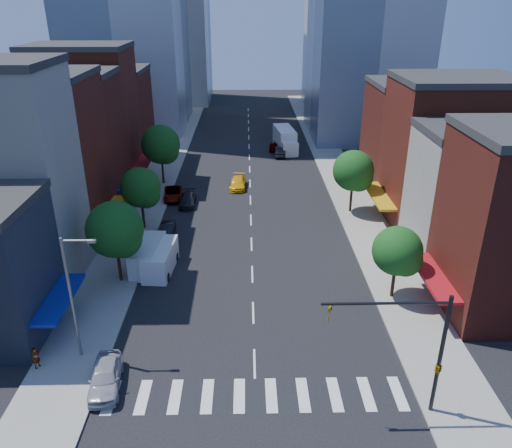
# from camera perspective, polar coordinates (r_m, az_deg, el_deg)

# --- Properties ---
(ground) EXTENTS (220.00, 220.00, 0.00)m
(ground) POSITION_cam_1_polar(r_m,az_deg,el_deg) (35.23, -0.17, -15.65)
(ground) COLOR black
(ground) RESTS_ON ground
(sidewalk_left) EXTENTS (5.00, 120.00, 0.15)m
(sidewalk_left) POSITION_cam_1_polar(r_m,az_deg,el_deg) (71.67, -10.81, 5.65)
(sidewalk_left) COLOR gray
(sidewalk_left) RESTS_ON ground
(sidewalk_right) EXTENTS (5.00, 120.00, 0.15)m
(sidewalk_right) POSITION_cam_1_polar(r_m,az_deg,el_deg) (71.82, 9.36, 5.80)
(sidewalk_right) COLOR gray
(sidewalk_right) RESTS_ON ground
(crosswalk) EXTENTS (19.00, 3.00, 0.01)m
(crosswalk) POSITION_cam_1_polar(r_m,az_deg,el_deg) (32.99, -0.08, -19.00)
(crosswalk) COLOR silver
(crosswalk) RESTS_ON ground
(bldg_left_2) EXTENTS (12.00, 9.00, 16.00)m
(bldg_left_2) POSITION_cam_1_polar(r_m,az_deg,el_deg) (53.75, -23.74, 6.53)
(bldg_left_2) COLOR #592115
(bldg_left_2) RESTS_ON ground
(bldg_left_3) EXTENTS (12.00, 8.00, 15.00)m
(bldg_left_3) POSITION_cam_1_polar(r_m,az_deg,el_deg) (61.50, -20.87, 8.59)
(bldg_left_3) COLOR #541B15
(bldg_left_3) RESTS_ON ground
(bldg_left_4) EXTENTS (12.00, 9.00, 17.00)m
(bldg_left_4) POSITION_cam_1_polar(r_m,az_deg,el_deg) (69.11, -18.80, 11.37)
(bldg_left_4) COLOR #592115
(bldg_left_4) RESTS_ON ground
(bldg_left_5) EXTENTS (12.00, 10.00, 13.00)m
(bldg_left_5) POSITION_cam_1_polar(r_m,az_deg,el_deg) (78.43, -16.65, 11.58)
(bldg_left_5) COLOR #541B15
(bldg_left_5) RESTS_ON ground
(bldg_right_1) EXTENTS (12.00, 8.00, 12.00)m
(bldg_right_1) POSITION_cam_1_polar(r_m,az_deg,el_deg) (49.96, 24.38, 2.70)
(bldg_right_1) COLOR silver
(bldg_right_1) RESTS_ON ground
(bldg_right_2) EXTENTS (12.00, 10.00, 15.00)m
(bldg_right_2) POSITION_cam_1_polar(r_m,az_deg,el_deg) (57.30, 21.07, 7.47)
(bldg_right_2) COLOR #592115
(bldg_right_2) RESTS_ON ground
(bldg_right_3) EXTENTS (12.00, 10.00, 13.00)m
(bldg_right_3) POSITION_cam_1_polar(r_m,az_deg,el_deg) (66.58, 17.93, 9.24)
(bldg_right_3) COLOR #541B15
(bldg_right_3) RESTS_ON ground
(traffic_signal) EXTENTS (7.24, 2.24, 8.00)m
(traffic_signal) POSITION_cam_1_polar(r_m,az_deg,el_deg) (30.90, 19.34, -14.06)
(traffic_signal) COLOR black
(traffic_signal) RESTS_ON sidewalk_right
(streetlight) EXTENTS (2.25, 0.25, 9.00)m
(streetlight) POSITION_cam_1_polar(r_m,az_deg,el_deg) (34.84, -20.19, -7.23)
(streetlight) COLOR slate
(streetlight) RESTS_ON sidewalk_left
(tree_left_near) EXTENTS (4.80, 4.80, 7.30)m
(tree_left_near) POSITION_cam_1_polar(r_m,az_deg,el_deg) (43.25, -15.64, -0.84)
(tree_left_near) COLOR black
(tree_left_near) RESTS_ON sidewalk_left
(tree_left_mid) EXTENTS (4.20, 4.20, 6.65)m
(tree_left_mid) POSITION_cam_1_polar(r_m,az_deg,el_deg) (53.26, -12.92, 3.90)
(tree_left_mid) COLOR black
(tree_left_mid) RESTS_ON sidewalk_left
(tree_left_far) EXTENTS (5.00, 5.00, 7.75)m
(tree_left_far) POSITION_cam_1_polar(r_m,az_deg,el_deg) (66.15, -10.71, 8.73)
(tree_left_far) COLOR black
(tree_left_far) RESTS_ON sidewalk_left
(tree_right_near) EXTENTS (4.00, 4.00, 6.20)m
(tree_right_near) POSITION_cam_1_polar(r_m,az_deg,el_deg) (41.27, 16.05, -3.21)
(tree_right_near) COLOR black
(tree_right_near) RESTS_ON sidewalk_right
(tree_right_far) EXTENTS (4.60, 4.60, 7.20)m
(tree_right_far) POSITION_cam_1_polar(r_m,az_deg,el_deg) (57.07, 11.21, 5.81)
(tree_right_far) COLOR black
(tree_right_far) RESTS_ON sidewalk_right
(parked_car_front) EXTENTS (2.43, 4.85, 1.59)m
(parked_car_front) POSITION_cam_1_polar(r_m,az_deg,el_deg) (34.41, -16.83, -16.35)
(parked_car_front) COLOR #AFAFB4
(parked_car_front) RESTS_ON ground
(parked_car_second) EXTENTS (1.39, 3.92, 1.29)m
(parked_car_second) POSITION_cam_1_polar(r_m,az_deg,el_deg) (52.60, -10.12, -0.71)
(parked_car_second) COLOR black
(parked_car_second) RESTS_ON ground
(parked_car_third) EXTENTS (2.77, 5.08, 1.35)m
(parked_car_third) POSITION_cam_1_polar(r_m,az_deg,el_deg) (62.30, -9.44, 3.45)
(parked_car_third) COLOR #999999
(parked_car_third) RESTS_ON ground
(parked_car_rear) EXTENTS (1.87, 4.54, 1.31)m
(parked_car_rear) POSITION_cam_1_polar(r_m,az_deg,el_deg) (60.16, -7.80, 2.76)
(parked_car_rear) COLOR black
(parked_car_rear) RESTS_ON ground
(cargo_van_near) EXTENTS (2.66, 5.69, 2.36)m
(cargo_van_near) POSITION_cam_1_polar(r_m,az_deg,el_deg) (45.83, -10.93, -4.03)
(cargo_van_near) COLOR white
(cargo_van_near) RESTS_ON ground
(cargo_van_far) EXTENTS (2.66, 5.82, 2.42)m
(cargo_van_far) POSITION_cam_1_polar(r_m,az_deg,el_deg) (46.56, -12.27, -3.63)
(cargo_van_far) COLOR silver
(cargo_van_far) RESTS_ON ground
(taxi) EXTENTS (2.17, 4.81, 1.37)m
(taxi) POSITION_cam_1_polar(r_m,az_deg,el_deg) (65.16, -2.07, 4.73)
(taxi) COLOR yellow
(taxi) RESTS_ON ground
(traffic_car_oncoming) EXTENTS (1.92, 4.67, 1.51)m
(traffic_car_oncoming) POSITION_cam_1_polar(r_m,az_deg,el_deg) (78.89, 2.80, 8.32)
(traffic_car_oncoming) COLOR black
(traffic_car_oncoming) RESTS_ON ground
(traffic_car_far) EXTENTS (1.70, 3.83, 1.28)m
(traffic_car_far) POSITION_cam_1_polar(r_m,az_deg,el_deg) (81.88, 2.07, 8.86)
(traffic_car_far) COLOR #999999
(traffic_car_far) RESTS_ON ground
(box_truck) EXTENTS (3.61, 8.95, 3.50)m
(box_truck) POSITION_cam_1_polar(r_m,az_deg,el_deg) (81.69, 3.36, 9.53)
(box_truck) COLOR silver
(box_truck) RESTS_ON ground
(pedestrian_near) EXTENTS (0.60, 0.70, 1.62)m
(pedestrian_near) POSITION_cam_1_polar(r_m,az_deg,el_deg) (37.18, -23.84, -13.79)
(pedestrian_near) COLOR #999999
(pedestrian_near) RESTS_ON sidewalk_left
(pedestrian_far) EXTENTS (0.77, 0.95, 1.83)m
(pedestrian_far) POSITION_cam_1_polar(r_m,az_deg,el_deg) (48.49, -13.00, -2.70)
(pedestrian_far) COLOR #999999
(pedestrian_far) RESTS_ON sidewalk_left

